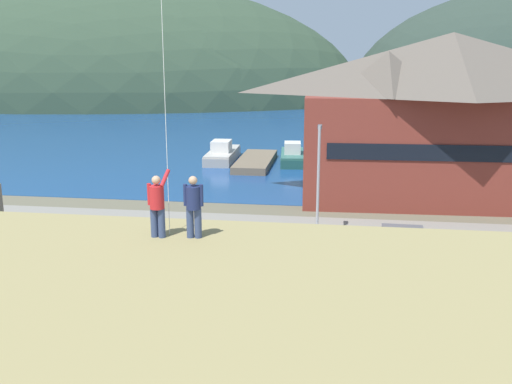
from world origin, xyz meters
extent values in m
plane|color=#66604C|center=(0.00, 0.00, 0.00)|extent=(600.00, 600.00, 0.00)
cube|color=gray|center=(0.00, 5.00, 0.05)|extent=(40.00, 20.00, 0.10)
cube|color=navy|center=(0.00, 60.00, 0.01)|extent=(360.00, 84.00, 0.03)
ellipsoid|color=#334733|center=(-60.22, 110.81, 0.00)|extent=(141.74, 75.81, 57.26)
ellipsoid|color=#334733|center=(-55.16, 108.39, 0.00)|extent=(133.55, 65.90, 55.87)
cube|color=brown|center=(13.88, 21.82, 3.88)|extent=(21.01, 10.34, 7.77)
cube|color=black|center=(14.04, 16.94, 4.27)|extent=(17.59, 0.65, 1.10)
pyramid|color=#60564C|center=(13.88, 21.82, 9.95)|extent=(22.28, 11.35, 4.35)
pyramid|color=#60564C|center=(9.28, 19.97, 9.31)|extent=(5.49, 5.49, 3.05)
cube|color=#70604C|center=(-1.85, 32.78, 0.35)|extent=(3.20, 10.25, 0.70)
cube|color=#A8A399|center=(-5.51, 34.62, 0.45)|extent=(2.82, 8.17, 0.90)
cube|color=#B7B2A8|center=(-5.51, 34.62, 0.98)|extent=(2.73, 7.92, 0.16)
cube|color=silver|center=(-5.50, 34.01, 1.61)|extent=(1.88, 2.48, 1.10)
cube|color=#23564C|center=(1.61, 34.42, 0.45)|extent=(2.80, 7.21, 0.90)
cube|color=#33665B|center=(1.61, 34.42, 0.98)|extent=(2.72, 6.99, 0.16)
cube|color=silver|center=(1.66, 33.89, 1.61)|extent=(1.74, 2.23, 1.10)
cylinder|color=black|center=(12.60, 1.25, 0.42)|extent=(0.65, 0.24, 0.64)
cylinder|color=black|center=(12.54, -0.58, 0.42)|extent=(0.65, 0.24, 0.64)
cube|color=#236633|center=(-7.53, 1.29, 0.82)|extent=(4.21, 1.83, 0.80)
cube|color=#1E562B|center=(-7.68, 1.29, 1.57)|extent=(2.11, 1.61, 0.70)
cube|color=black|center=(-7.68, 1.29, 1.54)|extent=(2.15, 1.65, 0.32)
cylinder|color=black|center=(-6.16, 0.38, 0.42)|extent=(0.64, 0.22, 0.64)
cylinder|color=black|center=(-6.18, 2.22, 0.42)|extent=(0.64, 0.22, 0.64)
cylinder|color=black|center=(-8.89, 0.37, 0.42)|extent=(0.64, 0.22, 0.64)
cylinder|color=black|center=(-8.90, 2.20, 0.42)|extent=(0.64, 0.22, 0.64)
cube|color=slate|center=(9.24, 7.24, 0.82)|extent=(4.26, 1.93, 0.80)
cube|color=#5B5B5F|center=(9.39, 7.23, 1.57)|extent=(2.15, 1.67, 0.70)
cube|color=black|center=(9.39, 7.23, 1.54)|extent=(2.19, 1.70, 0.32)
cylinder|color=black|center=(7.91, 8.20, 0.42)|extent=(0.65, 0.24, 0.64)
cylinder|color=black|center=(7.85, 6.36, 0.42)|extent=(0.65, 0.24, 0.64)
cylinder|color=black|center=(10.64, 8.11, 0.42)|extent=(0.65, 0.24, 0.64)
cylinder|color=black|center=(10.58, 6.28, 0.42)|extent=(0.65, 0.24, 0.64)
cube|color=#9EA3A8|center=(-1.99, 0.64, 0.82)|extent=(4.21, 1.82, 0.80)
cube|color=gray|center=(-1.84, 0.64, 1.57)|extent=(2.11, 1.61, 0.70)
cube|color=black|center=(-1.84, 0.64, 1.54)|extent=(2.15, 1.64, 0.32)
cylinder|color=black|center=(-3.35, 1.57, 0.42)|extent=(0.64, 0.22, 0.64)
cylinder|color=black|center=(-3.36, -0.27, 0.42)|extent=(0.64, 0.22, 0.64)
cylinder|color=black|center=(-0.62, 1.55, 0.42)|extent=(0.64, 0.22, 0.64)
cylinder|color=black|center=(-0.63, -0.29, 0.42)|extent=(0.64, 0.22, 0.64)
cube|color=navy|center=(5.04, 0.53, 0.82)|extent=(4.34, 2.15, 0.80)
cube|color=navy|center=(4.89, 0.54, 1.57)|extent=(2.23, 1.77, 0.70)
cube|color=black|center=(4.89, 0.54, 1.54)|extent=(2.27, 1.81, 0.32)
cylinder|color=black|center=(6.32, -0.50, 0.42)|extent=(0.66, 0.27, 0.64)
cylinder|color=black|center=(6.48, 1.32, 0.42)|extent=(0.66, 0.27, 0.64)
cylinder|color=black|center=(3.60, -0.27, 0.42)|extent=(0.66, 0.27, 0.64)
cylinder|color=black|center=(3.76, 1.56, 0.42)|extent=(0.66, 0.27, 0.64)
cylinder|color=#ADADB2|center=(4.89, 10.50, 3.42)|extent=(0.16, 0.16, 6.63)
cube|color=#4C4C51|center=(4.89, 10.85, 6.63)|extent=(0.24, 0.70, 0.20)
cylinder|color=#384770|center=(0.89, -7.01, 6.16)|extent=(0.20, 0.20, 0.82)
cylinder|color=#384770|center=(1.11, -7.04, 6.16)|extent=(0.20, 0.20, 0.82)
cylinder|color=red|center=(1.00, -7.03, 6.89)|extent=(0.40, 0.40, 0.64)
sphere|color=tan|center=(1.00, -7.03, 7.37)|extent=(0.24, 0.24, 0.24)
cylinder|color=red|center=(1.20, -6.87, 7.39)|extent=(0.17, 0.56, 0.43)
cylinder|color=red|center=(0.78, -7.00, 6.96)|extent=(0.11, 0.11, 0.60)
cylinder|color=#384770|center=(1.89, -6.94, 6.16)|extent=(0.20, 0.20, 0.82)
cylinder|color=#384770|center=(2.11, -6.93, 6.16)|extent=(0.20, 0.20, 0.82)
cylinder|color=navy|center=(2.00, -6.93, 6.89)|extent=(0.40, 0.40, 0.64)
sphere|color=tan|center=(2.00, -6.93, 7.37)|extent=(0.24, 0.24, 0.24)
cylinder|color=navy|center=(1.78, -6.94, 6.96)|extent=(0.11, 0.11, 0.60)
cylinder|color=navy|center=(2.22, -6.93, 6.96)|extent=(0.11, 0.11, 0.60)
cylinder|color=silver|center=(0.80, -5.28, 11.23)|extent=(0.92, 3.02, 10.97)
camera|label=1|loc=(5.76, -21.58, 10.73)|focal=40.06mm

